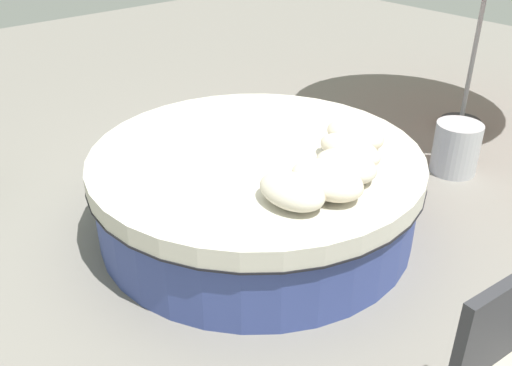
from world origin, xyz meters
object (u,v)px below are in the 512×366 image
(round_bed, at_px, (256,190))
(throw_pillow_0, at_px, (292,191))
(side_table, at_px, (456,148))
(throw_pillow_4, at_px, (355,134))
(throw_pillow_1, at_px, (327,180))
(throw_pillow_3, at_px, (350,150))
(throw_pillow_2, at_px, (346,166))

(round_bed, relative_size, throw_pillow_0, 5.23)
(side_table, bearing_deg, throw_pillow_4, -94.21)
(throw_pillow_0, relative_size, throw_pillow_4, 1.00)
(throw_pillow_1, bearing_deg, throw_pillow_3, 113.77)
(round_bed, bearing_deg, throw_pillow_0, -23.64)
(throw_pillow_3, relative_size, throw_pillow_4, 1.06)
(throw_pillow_0, xyz_separation_m, side_table, (-0.19, 2.39, -0.52))
(throw_pillow_0, xyz_separation_m, throw_pillow_2, (-0.00, 0.53, -0.00))
(round_bed, distance_m, throw_pillow_3, 0.83)
(throw_pillow_2, height_order, throw_pillow_3, throw_pillow_3)
(throw_pillow_0, bearing_deg, side_table, 94.58)
(throw_pillow_3, bearing_deg, round_bed, -142.99)
(throw_pillow_4, bearing_deg, round_bed, -122.77)
(throw_pillow_1, distance_m, throw_pillow_2, 0.27)
(throw_pillow_2, bearing_deg, throw_pillow_4, 123.46)
(throw_pillow_0, bearing_deg, throw_pillow_4, 106.97)
(round_bed, distance_m, throw_pillow_1, 0.89)
(throw_pillow_2, bearing_deg, throw_pillow_1, -76.72)
(throw_pillow_2, bearing_deg, throw_pillow_3, 124.71)
(throw_pillow_2, relative_size, throw_pillow_3, 0.89)
(throw_pillow_2, relative_size, throw_pillow_4, 0.95)
(throw_pillow_1, height_order, throw_pillow_2, throw_pillow_1)
(throw_pillow_2, distance_m, throw_pillow_3, 0.26)
(throw_pillow_0, xyz_separation_m, throw_pillow_3, (-0.15, 0.74, 0.00))
(throw_pillow_1, bearing_deg, throw_pillow_0, -101.96)
(throw_pillow_0, relative_size, throw_pillow_1, 0.90)
(throw_pillow_3, distance_m, side_table, 1.73)
(throw_pillow_1, relative_size, side_table, 1.10)
(throw_pillow_0, distance_m, side_table, 2.46)
(round_bed, relative_size, throw_pillow_4, 5.20)
(side_table, bearing_deg, round_bed, -104.23)
(throw_pillow_2, xyz_separation_m, throw_pillow_4, (-0.29, 0.44, 0.01))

